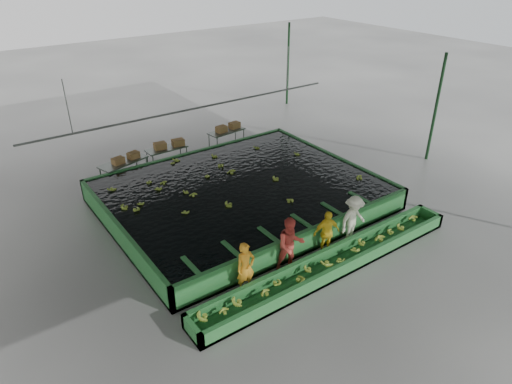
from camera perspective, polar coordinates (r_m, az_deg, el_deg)
ground at (r=17.03m, az=0.98°, el=-3.61°), size 80.00×80.00×0.00m
shed_roof at (r=14.99m, az=1.14°, el=12.81°), size 20.00×22.00×0.04m
shed_posts at (r=15.85m, az=1.05°, el=4.07°), size 20.00×22.00×5.00m
flotation_tank at (r=17.86m, az=-1.86°, el=-0.31°), size 10.00×8.00×0.90m
tank_water at (r=17.68m, az=-1.88°, el=0.83°), size 9.70×7.70×0.00m
sorting_trough at (r=14.66m, az=9.44°, el=-8.83°), size 10.00×1.00×0.50m
cableway_rail at (r=19.64m, az=-7.75°, el=10.28°), size 0.08×0.08×14.00m
rail_hanger_left at (r=17.71m, az=-22.51°, el=9.77°), size 0.04×0.04×2.00m
rail_hanger_right at (r=22.04m, az=3.96°, el=15.16°), size 0.04×0.04×2.00m
worker_a at (r=13.40m, az=-1.30°, el=-9.42°), size 0.62×0.43×1.63m
worker_b at (r=14.15m, az=4.34°, el=-6.61°), size 1.09×0.97×1.86m
worker_c at (r=15.08m, az=8.80°, el=-5.05°), size 1.00×0.62×1.59m
worker_d at (r=15.82m, az=12.06°, el=-3.36°), size 1.16×0.72×1.73m
packing_table_left at (r=20.45m, az=-16.10°, el=2.51°), size 2.24×1.40×0.95m
packing_table_mid at (r=21.60m, az=-11.03°, el=4.40°), size 1.89×0.77×0.86m
packing_table_right at (r=23.28m, az=-3.69°, el=6.68°), size 1.98×0.98×0.87m
box_stack_left at (r=20.26m, az=-15.90°, el=3.78°), size 1.30×0.63×0.27m
box_stack_mid at (r=21.47m, az=-10.77°, el=5.53°), size 1.44×0.55×0.30m
box_stack_right at (r=23.20m, az=-3.51°, el=7.76°), size 1.41×0.54×0.30m
floating_bananas at (r=18.28m, az=-3.27°, el=1.78°), size 8.13×5.54×0.11m
trough_bananas at (r=14.57m, az=9.48°, el=-8.36°), size 9.34×0.62×0.12m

